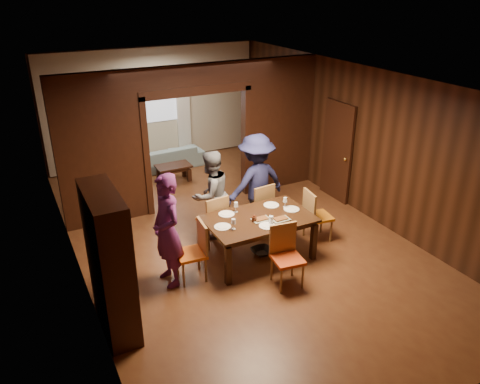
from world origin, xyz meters
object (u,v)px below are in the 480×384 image
chair_near (288,257)px  dining_table (259,238)px  coffee_table (174,173)px  chair_left (191,252)px  person_grey (211,195)px  person_navy (256,183)px  person_purple (167,231)px  chair_far_r (258,206)px  sofa (166,157)px  chair_far_l (212,219)px  hutch (110,263)px  chair_right (318,215)px

chair_near → dining_table: bearing=97.9°
coffee_table → chair_left: bearing=-105.9°
person_grey → person_navy: (0.88, -0.09, 0.10)m
person_purple → chair_far_r: size_ratio=1.87×
person_navy → coffee_table: size_ratio=2.31×
chair_far_r → chair_near: same height
person_purple → dining_table: (1.58, -0.01, -0.53)m
person_purple → sofa: person_purple is taller
person_navy → sofa: person_navy is taller
chair_far_l → chair_far_r: bearing=179.1°
dining_table → hutch: 2.72m
sofa → hutch: hutch is taller
coffee_table → chair_near: size_ratio=0.82×
chair_left → sofa: bearing=170.5°
person_navy → sofa: 3.85m
person_purple → sofa: 5.02m
hutch → dining_table: bearing=13.4°
chair_left → person_purple: bearing=-98.5°
chair_far_l → hutch: size_ratio=0.48×
dining_table → coffee_table: bearing=92.2°
hutch → coffee_table: bearing=61.3°
chair_left → chair_far_r: same height
person_purple → chair_near: bearing=55.1°
sofa → hutch: bearing=61.5°
chair_far_l → person_grey: bearing=-116.0°
coffee_table → chair_right: chair_right is taller
person_navy → coffee_table: (-0.63, 2.84, -0.72)m
hutch → chair_far_r: bearing=25.9°
chair_far_r → chair_near: bearing=69.7°
chair_near → chair_left: bearing=154.2°
person_purple → person_navy: 2.27m
coffee_table → person_navy: bearing=-77.5°
chair_far_r → person_navy: bearing=-102.7°
coffee_table → hutch: hutch is taller
sofa → chair_far_r: chair_far_r is taller
person_purple → person_grey: size_ratio=1.10×
sofa → chair_left: chair_left is taller
sofa → coffee_table: bearing=79.1°
sofa → chair_far_r: (0.49, -3.88, 0.21)m
sofa → dining_table: bearing=87.2°
person_navy → chair_left: 2.07m
chair_far_l → chair_near: 1.75m
chair_right → hutch: bearing=107.3°
coffee_table → chair_far_r: bearing=-78.2°
chair_right → chair_far_r: (-0.80, 0.80, 0.00)m
chair_far_l → hutch: bearing=28.6°
person_purple → person_navy: bearing=109.6°
person_navy → hutch: bearing=20.7°
person_grey → chair_near: size_ratio=1.70×
person_grey → chair_left: size_ratio=1.70×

